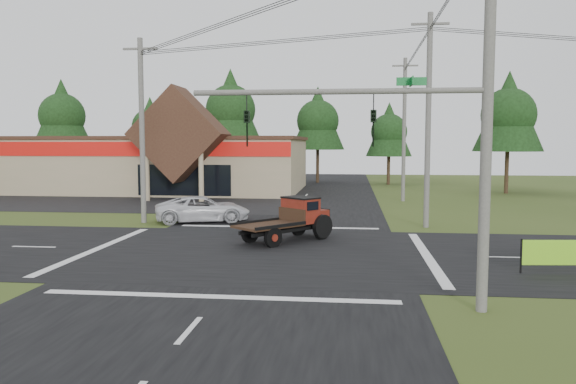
# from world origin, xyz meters

# --- Properties ---
(ground) EXTENTS (120.00, 120.00, 0.00)m
(ground) POSITION_xyz_m (0.00, 0.00, 0.00)
(ground) COLOR #394B1A
(ground) RESTS_ON ground
(road_ns) EXTENTS (12.00, 120.00, 0.02)m
(road_ns) POSITION_xyz_m (0.00, 0.00, 0.01)
(road_ns) COLOR black
(road_ns) RESTS_ON ground
(road_ew) EXTENTS (120.00, 12.00, 0.02)m
(road_ew) POSITION_xyz_m (0.00, 0.00, 0.01)
(road_ew) COLOR black
(road_ew) RESTS_ON ground
(parking_apron) EXTENTS (28.00, 14.00, 0.02)m
(parking_apron) POSITION_xyz_m (-14.00, 19.00, 0.01)
(parking_apron) COLOR black
(parking_apron) RESTS_ON ground
(cvs_building) EXTENTS (30.40, 18.20, 9.19)m
(cvs_building) POSITION_xyz_m (-15.70, 29.57, 2.78)
(cvs_building) COLOR tan
(cvs_building) RESTS_ON ground
(traffic_signal_mast) EXTENTS (8.12, 0.24, 7.00)m
(traffic_signal_mast) POSITION_xyz_m (5.82, -7.50, 4.43)
(traffic_signal_mast) COLOR #595651
(traffic_signal_mast) RESTS_ON ground
(utility_pole_nr) EXTENTS (2.00, 0.30, 11.00)m
(utility_pole_nr) POSITION_xyz_m (7.50, -7.50, 5.64)
(utility_pole_nr) COLOR #595651
(utility_pole_nr) RESTS_ON ground
(utility_pole_nw) EXTENTS (2.00, 0.30, 10.50)m
(utility_pole_nw) POSITION_xyz_m (-8.00, 8.00, 5.39)
(utility_pole_nw) COLOR #595651
(utility_pole_nw) RESTS_ON ground
(utility_pole_ne) EXTENTS (2.00, 0.30, 11.50)m
(utility_pole_ne) POSITION_xyz_m (8.00, 8.00, 5.89)
(utility_pole_ne) COLOR #595651
(utility_pole_ne) RESTS_ON ground
(utility_pole_n) EXTENTS (2.00, 0.30, 11.20)m
(utility_pole_n) POSITION_xyz_m (8.00, 22.00, 5.74)
(utility_pole_n) COLOR #595651
(utility_pole_n) RESTS_ON ground
(tree_row_a) EXTENTS (6.72, 6.72, 12.12)m
(tree_row_a) POSITION_xyz_m (-30.00, 40.00, 8.05)
(tree_row_a) COLOR #332316
(tree_row_a) RESTS_ON ground
(tree_row_b) EXTENTS (5.60, 5.60, 10.10)m
(tree_row_b) POSITION_xyz_m (-20.00, 42.00, 6.70)
(tree_row_b) COLOR #332316
(tree_row_b) RESTS_ON ground
(tree_row_c) EXTENTS (7.28, 7.28, 13.13)m
(tree_row_c) POSITION_xyz_m (-10.00, 41.00, 8.72)
(tree_row_c) COLOR #332316
(tree_row_c) RESTS_ON ground
(tree_row_d) EXTENTS (6.16, 6.16, 11.11)m
(tree_row_d) POSITION_xyz_m (0.00, 42.00, 7.38)
(tree_row_d) COLOR #332316
(tree_row_d) RESTS_ON ground
(tree_row_e) EXTENTS (5.04, 5.04, 9.09)m
(tree_row_e) POSITION_xyz_m (8.00, 40.00, 6.03)
(tree_row_e) COLOR #332316
(tree_row_e) RESTS_ON ground
(tree_side_ne) EXTENTS (6.16, 6.16, 11.11)m
(tree_side_ne) POSITION_xyz_m (18.00, 30.00, 7.38)
(tree_side_ne) COLOR #332316
(tree_side_ne) RESTS_ON ground
(antique_flatbed_truck) EXTENTS (4.69, 4.98, 2.07)m
(antique_flatbed_truck) POSITION_xyz_m (0.86, 2.74, 1.04)
(antique_flatbed_truck) COLOR #54190C
(antique_flatbed_truck) RESTS_ON ground
(roadside_banner) EXTENTS (3.65, 0.49, 1.25)m
(roadside_banner) POSITION_xyz_m (11.66, -2.59, 0.62)
(roadside_banner) COLOR #79C91A
(roadside_banner) RESTS_ON ground
(white_pickup) EXTENTS (5.96, 4.10, 1.51)m
(white_pickup) POSITION_xyz_m (-4.68, 8.68, 0.76)
(white_pickup) COLOR silver
(white_pickup) RESTS_ON ground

